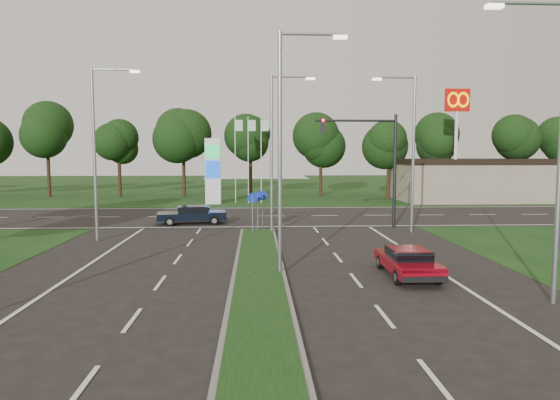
{
  "coord_description": "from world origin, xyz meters",
  "views": [
    {
      "loc": [
        -0.09,
        -12.51,
        4.55
      ],
      "look_at": [
        1.14,
        13.07,
        2.2
      ],
      "focal_mm": 32.0,
      "sensor_mm": 36.0,
      "label": 1
    }
  ],
  "objects": [
    {
      "name": "red_sedan",
      "position": [
        5.55,
        5.55,
        0.58
      ],
      "size": [
        1.64,
        3.92,
        1.08
      ],
      "rotation": [
        0.0,
        0.0,
        -0.01
      ],
      "color": "maroon",
      "rests_on": "ground"
    },
    {
      "name": "streetlight_right_near",
      "position": [
        8.8,
        2.0,
        5.08
      ],
      "size": [
        2.53,
        0.22,
        9.0
      ],
      "rotation": [
        0.0,
        0.0,
        3.14
      ],
      "color": "gray",
      "rests_on": "ground"
    },
    {
      "name": "streetlight_median_far",
      "position": [
        1.0,
        16.0,
        5.08
      ],
      "size": [
        2.53,
        0.22,
        9.0
      ],
      "color": "gray",
      "rests_on": "ground"
    },
    {
      "name": "ground",
      "position": [
        0.0,
        0.0,
        0.0
      ],
      "size": [
        160.0,
        160.0,
        0.0
      ],
      "primitive_type": "plane",
      "color": "black",
      "rests_on": "ground"
    },
    {
      "name": "treeline_far",
      "position": [
        0.1,
        39.93,
        6.83
      ],
      "size": [
        6.0,
        6.0,
        9.9
      ],
      "color": "black",
      "rests_on": "ground"
    },
    {
      "name": "streetlight_right_far",
      "position": [
        8.8,
        16.0,
        5.08
      ],
      "size": [
        2.53,
        0.22,
        9.0
      ],
      "rotation": [
        0.0,
        0.0,
        3.14
      ],
      "color": "gray",
      "rests_on": "ground"
    },
    {
      "name": "mcdonalds_sign",
      "position": [
        18.0,
        31.97,
        7.99
      ],
      "size": [
        2.2,
        0.47,
        10.4
      ],
      "color": "silver",
      "rests_on": "ground"
    },
    {
      "name": "commercial_building",
      "position": [
        22.0,
        36.0,
        2.0
      ],
      "size": [
        16.0,
        9.0,
        4.0
      ],
      "primitive_type": "cube",
      "color": "gray",
      "rests_on": "ground"
    },
    {
      "name": "verge_far",
      "position": [
        0.0,
        55.0,
        0.0
      ],
      "size": [
        160.0,
        50.0,
        0.02
      ],
      "primitive_type": "cube",
      "color": "#123311",
      "rests_on": "ground"
    },
    {
      "name": "median_signs",
      "position": [
        0.0,
        16.4,
        1.71
      ],
      "size": [
        1.16,
        1.76,
        2.38
      ],
      "color": "gray",
      "rests_on": "ground"
    },
    {
      "name": "navy_sedan",
      "position": [
        -4.27,
        20.0,
        0.65
      ],
      "size": [
        4.59,
        2.43,
        1.2
      ],
      "rotation": [
        0.0,
        0.0,
        1.72
      ],
      "color": "black",
      "rests_on": "ground"
    },
    {
      "name": "gas_pylon",
      "position": [
        -3.79,
        33.05,
        3.2
      ],
      "size": [
        5.8,
        1.26,
        8.0
      ],
      "color": "silver",
      "rests_on": "ground"
    },
    {
      "name": "streetlight_left_far",
      "position": [
        -8.3,
        14.0,
        5.08
      ],
      "size": [
        2.53,
        0.22,
        9.0
      ],
      "color": "gray",
      "rests_on": "ground"
    },
    {
      "name": "streetlight_median_near",
      "position": [
        1.0,
        6.0,
        5.08
      ],
      "size": [
        2.53,
        0.22,
        9.0
      ],
      "color": "gray",
      "rests_on": "ground"
    },
    {
      "name": "median_kerb",
      "position": [
        0.0,
        4.0,
        0.06
      ],
      "size": [
        2.0,
        26.0,
        0.12
      ],
      "primitive_type": "cube",
      "color": "slate",
      "rests_on": "ground"
    },
    {
      "name": "traffic_signal",
      "position": [
        7.19,
        18.0,
        4.65
      ],
      "size": [
        5.1,
        0.42,
        7.0
      ],
      "color": "black",
      "rests_on": "ground"
    },
    {
      "name": "cross_road",
      "position": [
        0.0,
        24.0,
        0.0
      ],
      "size": [
        160.0,
        12.0,
        0.02
      ],
      "primitive_type": "cube",
      "color": "black",
      "rests_on": "ground"
    }
  ]
}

